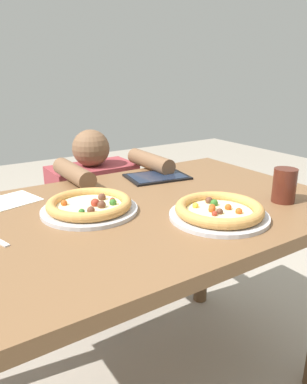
# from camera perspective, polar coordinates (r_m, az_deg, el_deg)

# --- Properties ---
(dining_table) EXTENTS (1.27, 0.83, 0.75)m
(dining_table) POSITION_cam_1_polar(r_m,az_deg,el_deg) (1.21, -1.48, -7.30)
(dining_table) COLOR brown
(dining_table) RESTS_ON ground
(pizza_near) EXTENTS (0.29, 0.29, 0.04)m
(pizza_near) POSITION_cam_1_polar(r_m,az_deg,el_deg) (1.09, 10.19, -2.97)
(pizza_near) COLOR #B7B7BC
(pizza_near) RESTS_ON dining_table
(pizza_far) EXTENTS (0.30, 0.30, 0.04)m
(pizza_far) POSITION_cam_1_polar(r_m,az_deg,el_deg) (1.13, -9.95, -2.13)
(pizza_far) COLOR #B7B7BC
(pizza_far) RESTS_ON dining_table
(drink_cup_colored) EXTENTS (0.08, 0.08, 0.11)m
(drink_cup_colored) POSITION_cam_1_polar(r_m,az_deg,el_deg) (1.27, 19.76, 0.98)
(drink_cup_colored) COLOR #4C1E14
(drink_cup_colored) RESTS_ON dining_table
(paper_napkin) EXTENTS (0.19, 0.18, 0.00)m
(paper_napkin) POSITION_cam_1_polar(r_m,az_deg,el_deg) (1.31, -21.34, -1.25)
(paper_napkin) COLOR white
(paper_napkin) RESTS_ON dining_table
(tablet) EXTENTS (0.26, 0.21, 0.01)m
(tablet) POSITION_cam_1_polar(r_m,az_deg,el_deg) (1.48, 0.56, 2.41)
(tablet) COLOR black
(tablet) RESTS_ON dining_table
(diner_seated) EXTENTS (0.43, 0.53, 0.91)m
(diner_seated) POSITION_cam_1_polar(r_m,az_deg,el_deg) (1.84, -8.95, -6.22)
(diner_seated) COLOR #333847
(diner_seated) RESTS_ON ground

